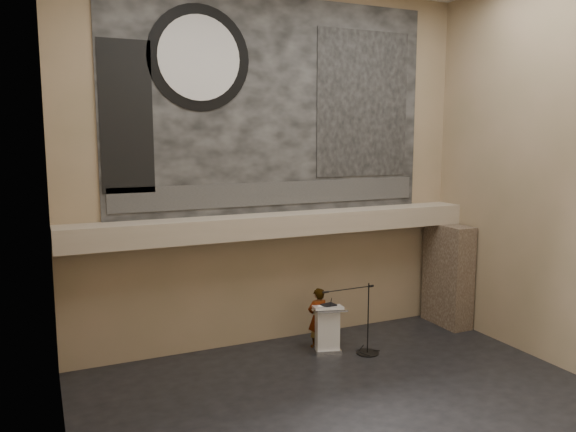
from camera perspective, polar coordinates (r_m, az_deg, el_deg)
name	(u,v)px	position (r m, az deg, el deg)	size (l,w,h in m)	color
floor	(359,409)	(11.06, 7.22, -18.90)	(10.00, 10.00, 0.00)	black
wall_back	(274,168)	(13.44, -1.41, 4.88)	(10.00, 0.02, 8.50)	#7F7051
wall_front	(557,206)	(6.84, 25.63, 0.89)	(10.00, 0.02, 8.50)	#7F7051
wall_left	(53,192)	(8.40, -22.73, 2.27)	(0.02, 8.00, 8.50)	#7F7051
wall_right	(567,173)	(13.22, 26.44, 3.98)	(0.02, 8.00, 8.50)	#7F7051
soffit	(281,224)	(13.21, -0.71, -0.85)	(10.00, 0.80, 0.50)	gray
sprinkler_left	(217,242)	(12.67, -7.28, -2.59)	(0.04, 0.04, 0.06)	#B2893D
sprinkler_right	(352,231)	(14.07, 6.48, -1.50)	(0.04, 0.04, 0.06)	#B2893D
banner	(275,106)	(13.41, -1.38, 11.07)	(8.00, 0.05, 5.00)	black
banner_text_strip	(275,193)	(13.42, -1.28, 2.31)	(7.76, 0.02, 0.55)	#2F2F2F
banner_clock_rim	(199,58)	(12.87, -9.01, 15.57)	(2.30, 2.30, 0.02)	black
banner_clock_face	(199,58)	(12.85, -8.99, 15.58)	(1.84, 1.84, 0.02)	silver
banner_building_print	(363,104)	(14.48, 7.64, 11.18)	(2.60, 0.02, 3.60)	black
banner_brick_print	(126,117)	(12.43, -16.10, 9.60)	(1.10, 0.02, 3.20)	black
stone_pier	(448,275)	(15.60, 15.93, -5.76)	(0.60, 1.40, 2.70)	#433429
lectern	(327,329)	(13.39, 4.02, -11.34)	(0.78, 0.64, 1.13)	silver
binder	(329,305)	(13.24, 4.16, -9.00)	(0.31, 0.25, 0.04)	black
papers	(324,307)	(13.16, 3.71, -9.17)	(0.21, 0.29, 0.01)	white
speaker_person	(318,318)	(13.59, 3.05, -10.27)	(0.53, 0.35, 1.45)	silver
mic_stand	(366,343)	(13.45, 7.94, -12.66)	(1.45, 0.52, 1.68)	black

